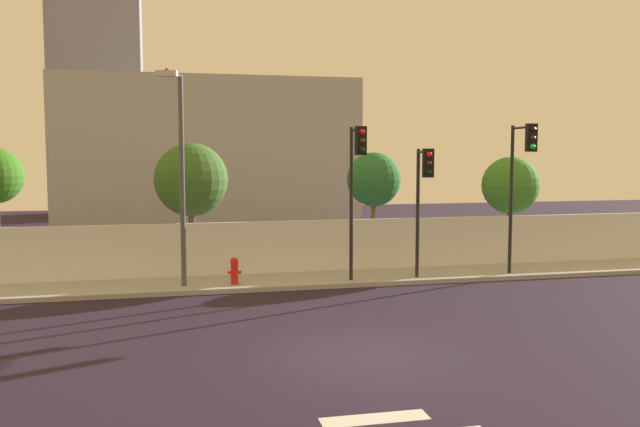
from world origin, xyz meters
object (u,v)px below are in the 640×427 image
object	(u,v)px
traffic_light_left	(521,167)
roadside_tree_midleft	(191,180)
street_lamp_curbside	(180,163)
fire_hydrant	(234,270)
roadside_tree_rightmost	(510,186)
traffic_light_center	(423,184)
traffic_light_right	(356,170)
roadside_tree_midright	(374,180)

from	to	relation	value
traffic_light_left	roadside_tree_midleft	world-z (taller)	traffic_light_left
traffic_light_left	street_lamp_curbside	distance (m)	11.13
fire_hydrant	roadside_tree_rightmost	world-z (taller)	roadside_tree_rightmost
traffic_light_center	traffic_light_right	distance (m)	2.23
traffic_light_right	fire_hydrant	size ratio (longest dim) A/B	5.80
roadside_tree_rightmost	fire_hydrant	bearing A→B (deg)	-166.17
traffic_light_right	roadside_tree_midleft	distance (m)	6.07
roadside_tree_midleft	roadside_tree_rightmost	bearing A→B (deg)	0.00
roadside_tree_rightmost	traffic_light_center	bearing A→B (deg)	-144.54
roadside_tree_midleft	roadside_tree_midright	world-z (taller)	roadside_tree_midleft
fire_hydrant	roadside_tree_midleft	xyz separation A→B (m)	(-1.21, 2.74, 2.76)
roadside_tree_midleft	roadside_tree_midright	bearing A→B (deg)	0.00
traffic_light_center	roadside_tree_midleft	world-z (taller)	roadside_tree_midleft
traffic_light_center	roadside_tree_rightmost	bearing A→B (deg)	35.46
street_lamp_curbside	roadside_tree_midright	world-z (taller)	street_lamp_curbside
street_lamp_curbside	roadside_tree_midright	distance (m)	7.74
traffic_light_right	street_lamp_curbside	xyz separation A→B (m)	(-5.48, 0.43, 0.25)
traffic_light_center	traffic_light_right	size ratio (longest dim) A/B	0.86
traffic_light_right	roadside_tree_midright	bearing A→B (deg)	63.65
roadside_tree_midright	roadside_tree_rightmost	distance (m)	5.62
traffic_light_left	traffic_light_center	world-z (taller)	traffic_light_left
traffic_light_right	roadside_tree_rightmost	distance (m)	8.03
fire_hydrant	roadside_tree_rightmost	bearing A→B (deg)	13.83
street_lamp_curbside	roadside_tree_midleft	size ratio (longest dim) A/B	1.40
traffic_light_center	fire_hydrant	distance (m)	6.65
roadside_tree_midright	traffic_light_right	bearing A→B (deg)	-116.35
street_lamp_curbside	fire_hydrant	distance (m)	3.78
traffic_light_left	roadside_tree_midleft	xyz separation A→B (m)	(-10.68, 3.65, -0.50)
fire_hydrant	traffic_light_right	bearing A→B (deg)	-8.81
traffic_light_left	roadside_tree_rightmost	size ratio (longest dim) A/B	1.22
traffic_light_right	roadside_tree_midright	distance (m)	3.75
fire_hydrant	roadside_tree_midright	xyz separation A→B (m)	(5.50, 2.74, 2.71)
roadside_tree_midleft	roadside_tree_rightmost	size ratio (longest dim) A/B	1.12
street_lamp_curbside	roadside_tree_rightmost	size ratio (longest dim) A/B	1.57
roadside_tree_midleft	traffic_light_left	bearing A→B (deg)	-18.85
traffic_light_left	street_lamp_curbside	bearing A→B (deg)	176.20
traffic_light_right	roadside_tree_midright	world-z (taller)	traffic_light_right
street_lamp_curbside	roadside_tree_midleft	bearing A→B (deg)	81.60
fire_hydrant	roadside_tree_midleft	bearing A→B (deg)	113.83
traffic_light_left	traffic_light_center	distance (m)	3.50
traffic_light_right	street_lamp_curbside	bearing A→B (deg)	175.56
traffic_light_right	roadside_tree_rightmost	size ratio (longest dim) A/B	1.20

